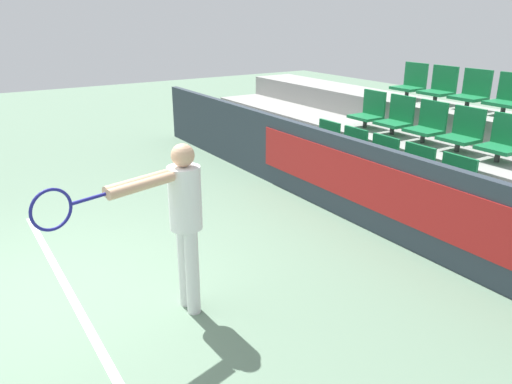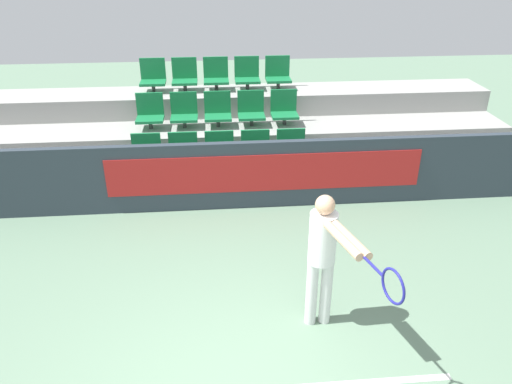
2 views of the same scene
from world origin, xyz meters
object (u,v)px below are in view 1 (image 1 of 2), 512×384
(stadium_chair_2, at_px, (379,160))
(stadium_chair_10, at_px, (411,83))
(stadium_chair_1, at_px, (350,151))
(stadium_chair_6, at_px, (397,117))
(tennis_player, at_px, (179,214))
(stadium_chair_13, at_px, (508,97))
(stadium_chair_4, at_px, (452,183))
(stadium_chair_11, at_px, (440,87))
(stadium_chair_7, at_px, (428,124))
(stadium_chair_8, at_px, (463,132))
(stadium_chair_0, at_px, (324,142))
(stadium_chair_3, at_px, (413,171))
(stadium_chair_5, at_px, (369,111))
(stadium_chair_12, at_px, (472,92))
(stadium_chair_9, at_px, (503,141))

(stadium_chair_2, height_order, stadium_chair_10, stadium_chair_10)
(stadium_chair_1, bearing_deg, stadium_chair_6, 90.00)
(stadium_chair_10, relative_size, tennis_player, 0.38)
(stadium_chair_13, height_order, tennis_player, stadium_chair_13)
(stadium_chair_4, xyz_separation_m, stadium_chair_11, (-1.87, 1.98, 0.83))
(stadium_chair_7, xyz_separation_m, stadium_chair_8, (0.62, 0.00, 0.00))
(stadium_chair_0, relative_size, stadium_chair_4, 1.00)
(stadium_chair_2, bearing_deg, stadium_chair_8, 57.83)
(stadium_chair_2, height_order, stadium_chair_8, stadium_chair_8)
(stadium_chair_0, bearing_deg, tennis_player, -57.70)
(stadium_chair_4, distance_m, stadium_chair_8, 1.24)
(stadium_chair_7, relative_size, tennis_player, 0.38)
(stadium_chair_3, distance_m, tennis_player, 3.66)
(stadium_chair_4, height_order, tennis_player, tennis_player)
(stadium_chair_7, relative_size, stadium_chair_8, 1.00)
(tennis_player, bearing_deg, stadium_chair_10, 96.56)
(stadium_chair_5, distance_m, stadium_chair_7, 1.25)
(stadium_chair_7, height_order, stadium_chair_10, stadium_chair_10)
(stadium_chair_10, relative_size, stadium_chair_12, 1.00)
(stadium_chair_1, relative_size, stadium_chair_2, 1.00)
(stadium_chair_12, bearing_deg, stadium_chair_0, -122.17)
(stadium_chair_0, height_order, stadium_chair_10, stadium_chair_10)
(stadium_chair_10, xyz_separation_m, stadium_chair_13, (1.87, 0.00, 0.00))
(stadium_chair_1, bearing_deg, stadium_chair_12, 72.54)
(stadium_chair_5, bearing_deg, stadium_chair_8, 0.00)
(stadium_chair_5, height_order, stadium_chair_10, stadium_chair_10)
(stadium_chair_4, distance_m, stadium_chair_10, 3.29)
(stadium_chair_9, height_order, stadium_chair_12, stadium_chair_12)
(stadium_chair_1, xyz_separation_m, stadium_chair_10, (-0.62, 1.98, 0.83))
(stadium_chair_9, distance_m, stadium_chair_13, 1.24)
(stadium_chair_3, distance_m, stadium_chair_8, 1.07)
(stadium_chair_12, bearing_deg, stadium_chair_10, 180.00)
(stadium_chair_3, distance_m, stadium_chair_13, 2.15)
(stadium_chair_1, xyz_separation_m, stadium_chair_12, (0.62, 1.98, 0.83))
(stadium_chair_4, xyz_separation_m, tennis_player, (-0.20, -3.63, 0.32))
(stadium_chair_9, distance_m, stadium_chair_12, 1.64)
(stadium_chair_6, xyz_separation_m, stadium_chair_10, (-0.62, 0.99, 0.42))
(stadium_chair_6, bearing_deg, stadium_chair_5, 180.00)
(stadium_chair_0, relative_size, stadium_chair_5, 1.00)
(stadium_chair_6, height_order, stadium_chair_13, stadium_chair_13)
(stadium_chair_9, bearing_deg, stadium_chair_8, 180.00)
(stadium_chair_12, height_order, tennis_player, stadium_chair_12)
(stadium_chair_5, relative_size, tennis_player, 0.38)
(stadium_chair_9, bearing_deg, stadium_chair_0, -158.33)
(stadium_chair_2, height_order, tennis_player, tennis_player)
(stadium_chair_9, distance_m, tennis_player, 4.62)
(stadium_chair_5, distance_m, stadium_chair_6, 0.62)
(stadium_chair_13, bearing_deg, stadium_chair_5, -152.08)
(stadium_chair_0, xyz_separation_m, stadium_chair_10, (0.00, 1.98, 0.83))
(stadium_chair_5, relative_size, stadium_chair_10, 1.00)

